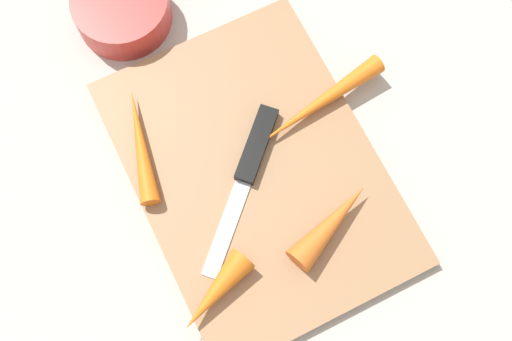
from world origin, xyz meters
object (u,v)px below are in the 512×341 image
Objects in this scene: knife at (253,155)px; carrot_short at (331,224)px; carrot_longest at (319,104)px; small_bowl at (122,10)px; carrot_long at (141,145)px; carrot_shortest at (215,293)px; cutting_board at (256,172)px.

carrot_short is (0.11, 0.04, 0.01)m from knife.
small_bowl reaches higher than carrot_longest.
carrot_shortest is (0.18, 0.00, 0.00)m from carrot_long.
carrot_longest is 1.28× the size of carrot_long.
carrot_shortest is at bearing -7.04° from small_bowl.
small_bowl is at bearing -120.16° from knife.
carrot_short is (0.09, 0.04, 0.02)m from cutting_board.
carrot_shortest is at bearing 4.90° from knife.
small_bowl is (-0.25, -0.05, 0.02)m from cutting_board.
carrot_long is (-0.04, -0.20, -0.00)m from carrot_longest.
carrot_short and small_bowl have the same top height.
knife is 0.24m from small_bowl.
carrot_longest is 0.26m from small_bowl.
knife is 0.12m from carrot_long.
small_bowl reaches higher than carrot_long.
small_bowl is (-0.17, 0.05, -0.00)m from carrot_long.
carrot_shortest reaches higher than cutting_board.
knife is 1.68× the size of carrot_shortest.
carrot_shortest is at bearing 163.15° from carrot_short.
small_bowl is at bearing -121.80° from carrot_shortest.
knife is 1.42× the size of carrot_short.
carrot_shortest is 0.82× the size of small_bowl.
carrot_short is at bearing 16.11° from small_bowl.
cutting_board is 0.13m from carrot_long.
cutting_board is at bearing 11.30° from carrot_longest.
carrot_short is (0.13, -0.05, 0.00)m from carrot_longest.
knife is at bearing 14.32° from small_bowl.
knife is 1.17× the size of carrot_long.
cutting_board is 3.17× the size of small_bowl.
carrot_longest is 1.56× the size of carrot_short.
small_bowl is at bearing -63.31° from carrot_longest.
carrot_longest is (-0.04, 0.10, 0.02)m from cutting_board.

